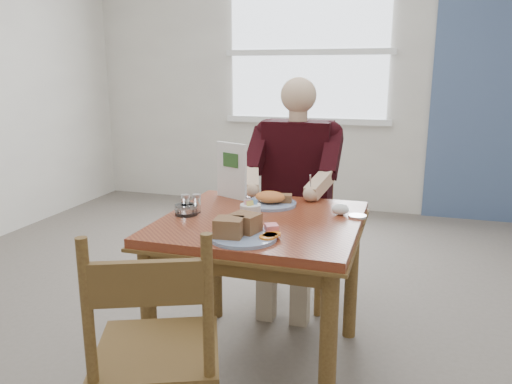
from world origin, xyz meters
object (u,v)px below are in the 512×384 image
(near_plate, at_px, (242,230))
(far_plate, at_px, (271,200))
(chair_far, at_px, (297,225))
(chair_near, at_px, (156,355))
(table, at_px, (261,241))
(diner, at_px, (295,176))

(near_plate, height_order, far_plate, near_plate)
(chair_far, bearing_deg, near_plate, -89.72)
(far_plate, bearing_deg, near_plate, -87.62)
(chair_near, bearing_deg, far_plate, 83.39)
(chair_near, xyz_separation_m, far_plate, (0.12, 1.03, 0.30))
(chair_near, distance_m, near_plate, 0.60)
(chair_near, bearing_deg, table, 80.20)
(chair_far, bearing_deg, chair_near, -94.91)
(chair_near, relative_size, near_plate, 3.20)
(table, bearing_deg, far_plate, 94.05)
(chair_far, height_order, far_plate, chair_far)
(chair_near, xyz_separation_m, near_plate, (0.14, 0.49, 0.31))
(table, relative_size, chair_near, 0.97)
(chair_far, xyz_separation_m, chair_near, (-0.14, -1.58, 0.00))
(chair_far, height_order, diner, diner)
(chair_far, relative_size, diner, 0.69)
(table, xyz_separation_m, diner, (0.00, 0.71, 0.17))
(diner, xyz_separation_m, near_plate, (0.01, -1.00, -0.03))
(table, distance_m, diner, 0.73)
(far_plate, bearing_deg, chair_far, 88.26)
(near_plate, bearing_deg, diner, 90.30)
(table, height_order, diner, diner)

